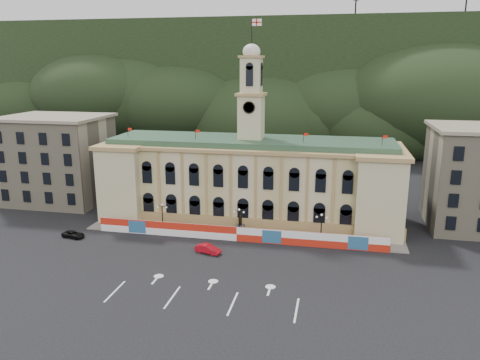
% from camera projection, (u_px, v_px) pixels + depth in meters
% --- Properties ---
extents(ground, '(260.00, 260.00, 0.00)m').
position_uv_depth(ground, '(214.00, 280.00, 65.20)').
color(ground, black).
rests_on(ground, ground).
extents(lane_markings, '(26.00, 10.00, 0.02)m').
position_uv_depth(lane_markings, '(204.00, 297.00, 60.45)').
color(lane_markings, white).
rests_on(lane_markings, ground).
extents(hill_ridge, '(230.00, 80.00, 64.00)m').
position_uv_depth(hill_ridge, '(296.00, 90.00, 176.37)').
color(hill_ridge, black).
rests_on(hill_ridge, ground).
extents(city_hall, '(56.20, 17.60, 37.10)m').
position_uv_depth(city_hall, '(250.00, 179.00, 89.55)').
color(city_hall, beige).
rests_on(city_hall, ground).
extents(side_building_left, '(21.00, 17.00, 18.60)m').
position_uv_depth(side_building_left, '(58.00, 159.00, 100.81)').
color(side_building_left, tan).
rests_on(side_building_left, ground).
extents(hoarding_fence, '(50.00, 0.44, 2.50)m').
position_uv_depth(hoarding_fence, '(237.00, 234.00, 79.20)').
color(hoarding_fence, red).
rests_on(hoarding_fence, ground).
extents(pavement, '(56.00, 5.50, 0.16)m').
position_uv_depth(pavement, '(240.00, 235.00, 82.04)').
color(pavement, slate).
rests_on(pavement, ground).
extents(statue, '(1.40, 1.40, 3.72)m').
position_uv_depth(statue, '(240.00, 228.00, 82.01)').
color(statue, '#595651').
rests_on(statue, ground).
extents(lamp_left, '(1.96, 0.44, 5.15)m').
position_uv_depth(lamp_left, '(162.00, 215.00, 83.37)').
color(lamp_left, black).
rests_on(lamp_left, ground).
extents(lamp_center, '(1.96, 0.44, 5.15)m').
position_uv_depth(lamp_center, '(239.00, 220.00, 80.61)').
color(lamp_center, black).
rests_on(lamp_center, ground).
extents(lamp_right, '(1.96, 0.44, 5.15)m').
position_uv_depth(lamp_right, '(321.00, 226.00, 77.84)').
color(lamp_right, black).
rests_on(lamp_right, ground).
extents(red_sedan, '(3.70, 5.02, 1.40)m').
position_uv_depth(red_sedan, '(208.00, 249.00, 74.21)').
color(red_sedan, '#B20C18').
rests_on(red_sedan, ground).
extents(black_suv, '(3.25, 4.68, 1.12)m').
position_uv_depth(black_suv, '(73.00, 234.00, 80.91)').
color(black_suv, black).
rests_on(black_suv, ground).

